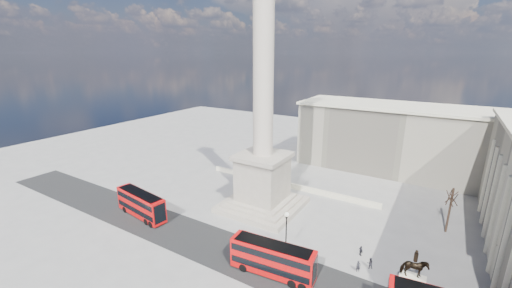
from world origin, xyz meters
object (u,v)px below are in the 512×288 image
Objects in this scene: victorian_lamp at (286,230)px; equestrian_statue at (411,287)px; pedestrian_walking at (358,266)px; pedestrian_crossing at (361,251)px; red_bus_a at (141,204)px; pedestrian_standing at (370,263)px; red_bus_b at (269,254)px; nelsons_column at (263,143)px; red_bus_c at (273,259)px.

victorian_lamp is 16.83m from equestrian_statue.
pedestrian_crossing is (-0.55, 3.74, -0.01)m from pedestrian_walking.
red_bus_a is at bearing -172.82° from victorian_lamp.
pedestrian_standing reaches higher than pedestrian_walking.
equestrian_statue is at bearing -3.52° from victorian_lamp.
red_bus_b is (26.60, -0.24, -0.41)m from red_bus_a.
pedestrian_crossing is at bearing 63.92° from pedestrian_walking.
red_bus_a is 7.27× the size of pedestrian_walking.
red_bus_b is at bearing -101.95° from victorian_lamp.
pedestrian_walking is at bearing 27.39° from pedestrian_standing.
equestrian_statue is 9.91m from pedestrian_crossing.
pedestrian_standing is at bearing 169.93° from pedestrian_crossing.
red_bus_a is (-16.86, -14.67, -10.45)m from nelsons_column.
nelsons_column is 6.66× the size of equestrian_statue.
red_bus_b is at bearing 5.36° from pedestrian_standing.
red_bus_a is 1.70× the size of victorian_lamp.
pedestrian_walking is (20.62, -9.39, -12.10)m from nelsons_column.
pedestrian_crossing is at bearing 43.23° from red_bus_c.
pedestrian_crossing is (-7.18, 6.59, -1.76)m from equestrian_statue.
victorian_lamp is (27.38, 3.45, 1.63)m from red_bus_a.
red_bus_a is 1.58× the size of equestrian_statue.
red_bus_b is 5.99× the size of pedestrian_walking.
nelsons_column is at bearing 119.86° from red_bus_b.
pedestrian_crossing is at bearing -76.10° from pedestrian_standing.
red_bus_c reaches higher than red_bus_b.
red_bus_a reaches higher than red_bus_c.
red_bus_a is at bearing 153.50° from pedestrian_walking.
red_bus_b is 1.30× the size of equestrian_statue.
red_bus_c is 5.08m from victorian_lamp.
pedestrian_walking is (10.88, 5.52, -1.24)m from red_bus_b.
pedestrian_walking is at bearing 15.53° from red_bus_a.
pedestrian_walking is (9.66, 6.61, -1.63)m from red_bus_c.
pedestrian_walking is at bearing 156.69° from equestrian_statue.
victorian_lamp is at bearing 71.27° from pedestrian_crossing.
nelsons_column is at bearing 48.54° from red_bus_a.
pedestrian_standing is (11.30, 3.39, -3.27)m from victorian_lamp.
equestrian_statue is 7.21m from pedestrian_standing.
nelsons_column is at bearing 25.30° from pedestrian_crossing.
pedestrian_walking reaches higher than pedestrian_crossing.
red_bus_b is 0.83× the size of red_bus_c.
equestrian_statue reaches higher than pedestrian_crossing.
nelsons_column is 20.86m from red_bus_b.
victorian_lamp is 12.24m from pedestrian_standing.
nelsons_column is 24.67m from red_bus_a.
red_bus_b is at bearing 132.73° from red_bus_c.
red_bus_c is at bearing -45.14° from red_bus_b.
pedestrian_walking is 3.78m from pedestrian_crossing.
red_bus_a is 27.85m from red_bus_c.
pedestrian_standing is at bearing 16.67° from victorian_lamp.
equestrian_statue is (44.11, 2.42, 0.10)m from red_bus_a.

